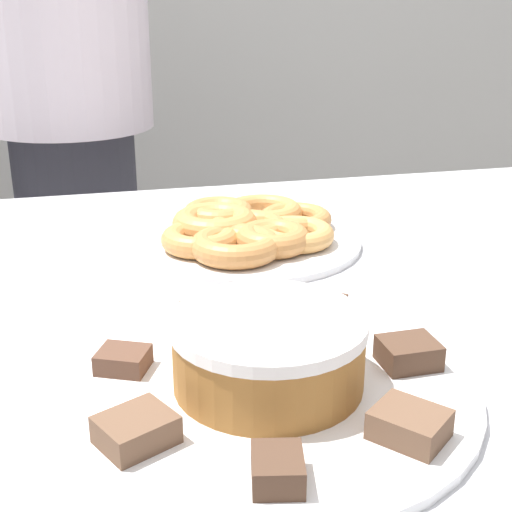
{
  "coord_description": "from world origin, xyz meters",
  "views": [
    {
      "loc": [
        -0.17,
        -0.8,
        1.09
      ],
      "look_at": [
        0.02,
        -0.03,
        0.8
      ],
      "focal_mm": 50.0,
      "sensor_mm": 36.0,
      "label": 1
    }
  ],
  "objects_px": {
    "person_standing": "(68,101)",
    "plate_donuts": "(248,241)",
    "plate_cake": "(268,388)",
    "frosted_cake": "(268,351)"
  },
  "relations": [
    {
      "from": "plate_donuts",
      "to": "frosted_cake",
      "type": "bearing_deg",
      "value": -100.58
    },
    {
      "from": "person_standing",
      "to": "plate_cake",
      "type": "bearing_deg",
      "value": -80.51
    },
    {
      "from": "person_standing",
      "to": "plate_donuts",
      "type": "xyz_separation_m",
      "value": [
        0.25,
        -0.63,
        -0.13
      ]
    },
    {
      "from": "plate_cake",
      "to": "frosted_cake",
      "type": "relative_size",
      "value": 2.18
    },
    {
      "from": "person_standing",
      "to": "plate_donuts",
      "type": "distance_m",
      "value": 0.69
    },
    {
      "from": "plate_cake",
      "to": "frosted_cake",
      "type": "distance_m",
      "value": 0.04
    },
    {
      "from": "plate_donuts",
      "to": "frosted_cake",
      "type": "distance_m",
      "value": 0.42
    },
    {
      "from": "plate_donuts",
      "to": "frosted_cake",
      "type": "height_order",
      "value": "frosted_cake"
    },
    {
      "from": "plate_donuts",
      "to": "frosted_cake",
      "type": "relative_size",
      "value": 1.84
    },
    {
      "from": "person_standing",
      "to": "frosted_cake",
      "type": "relative_size",
      "value": 9.08
    }
  ]
}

